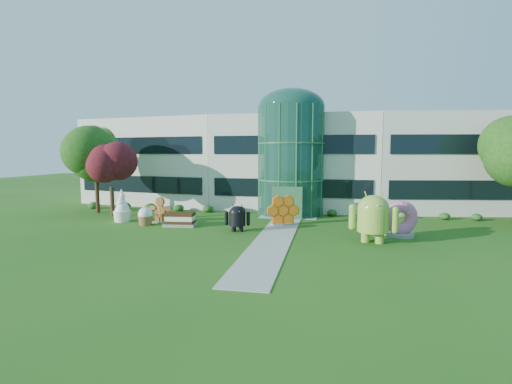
% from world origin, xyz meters
% --- Properties ---
extents(ground, '(140.00, 140.00, 0.00)m').
position_xyz_m(ground, '(0.00, 0.00, 0.00)').
color(ground, '#215114').
rests_on(ground, ground).
extents(building, '(46.00, 15.00, 9.30)m').
position_xyz_m(building, '(0.00, 18.00, 4.65)').
color(building, beige).
rests_on(building, ground).
extents(atrium, '(6.00, 6.00, 9.80)m').
position_xyz_m(atrium, '(0.00, 12.00, 4.90)').
color(atrium, '#194738').
rests_on(atrium, ground).
extents(walkway, '(2.40, 20.00, 0.04)m').
position_xyz_m(walkway, '(0.00, 2.00, 0.02)').
color(walkway, '#9E9E93').
rests_on(walkway, ground).
extents(tree_red, '(4.00, 4.00, 6.00)m').
position_xyz_m(tree_red, '(-15.50, 7.50, 3.00)').
color(tree_red, '#3F0C14').
rests_on(tree_red, ground).
extents(trees_backdrop, '(52.00, 8.00, 8.40)m').
position_xyz_m(trees_backdrop, '(0.00, 13.00, 4.20)').
color(trees_backdrop, '#124210').
rests_on(trees_backdrop, ground).
extents(android_green, '(3.57, 2.83, 3.55)m').
position_xyz_m(android_green, '(6.23, 1.68, 1.78)').
color(android_green, '#8AB239').
rests_on(android_green, ground).
extents(android_black, '(2.02, 1.44, 2.19)m').
position_xyz_m(android_black, '(-2.95, 3.31, 1.09)').
color(android_black, black).
rests_on(android_black, ground).
extents(donut, '(2.62, 1.82, 2.48)m').
position_xyz_m(donut, '(8.24, 3.98, 1.24)').
color(donut, '#E4568F').
rests_on(donut, ground).
extents(gingerbread, '(2.38, 1.19, 2.11)m').
position_xyz_m(gingerbread, '(-9.93, 5.46, 1.05)').
color(gingerbread, brown).
rests_on(gingerbread, ground).
extents(ice_cream_sandwich, '(2.50, 1.41, 1.07)m').
position_xyz_m(ice_cream_sandwich, '(-7.76, 4.31, 0.54)').
color(ice_cream_sandwich, black).
rests_on(ice_cream_sandwich, ground).
extents(honeycomb, '(2.86, 1.97, 2.12)m').
position_xyz_m(honeycomb, '(-0.01, 6.32, 1.06)').
color(honeycomb, orange).
rests_on(honeycomb, ground).
extents(froyo, '(1.70, 1.70, 2.66)m').
position_xyz_m(froyo, '(-13.21, 5.25, 1.33)').
color(froyo, white).
rests_on(froyo, ground).
extents(cupcake, '(1.56, 1.56, 1.43)m').
position_xyz_m(cupcake, '(-10.57, 4.15, 0.72)').
color(cupcake, white).
rests_on(cupcake, ground).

